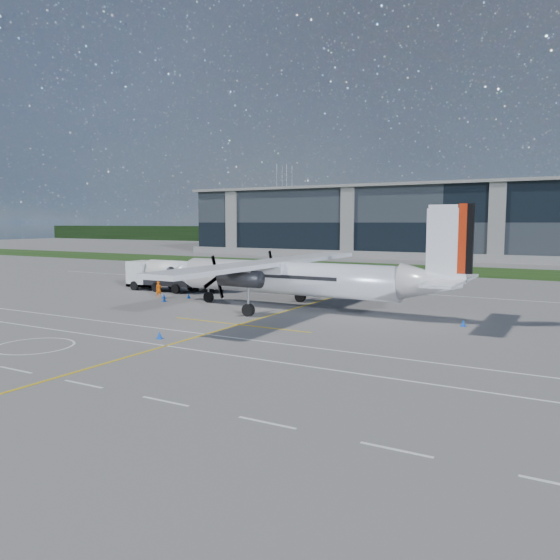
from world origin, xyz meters
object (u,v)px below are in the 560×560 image
baggage_tug (209,282)px  safety_cone_stbdwing (345,288)px  fuel_tanker_truck (159,275)px  safety_cone_portwing (160,335)px  safety_cone_tail (463,323)px  pylon_west (284,203)px  safety_cone_fwd (164,296)px  turboprop_aircraft (298,259)px  ground_crew_person (159,288)px  safety_cone_nose_stbd (189,296)px  safety_cone_nose_port (164,299)px

baggage_tug → safety_cone_stbdwing: (12.49, 8.40, -0.76)m
fuel_tanker_truck → safety_cone_stbdwing: 20.75m
safety_cone_portwing → safety_cone_tail: size_ratio=1.00×
pylon_west → safety_cone_fwd: size_ratio=60.00×
safety_cone_portwing → safety_cone_fwd: bearing=130.7°
turboprop_aircraft → safety_cone_fwd: size_ratio=59.19×
pylon_west → safety_cone_portwing: (81.26, -162.63, -14.75)m
pylon_west → safety_cone_portwing: size_ratio=60.00×
fuel_tanker_truck → safety_cone_fwd: size_ratio=18.18×
baggage_tug → safety_cone_fwd: (-0.55, -6.65, -0.76)m
ground_crew_person → safety_cone_stbdwing: bearing=-18.3°
fuel_tanker_truck → safety_cone_tail: bearing=-8.8°
turboprop_aircraft → baggage_tug: bearing=155.3°
baggage_tug → safety_cone_tail: (28.33, -7.14, -0.76)m
turboprop_aircraft → safety_cone_tail: size_ratio=59.19×
fuel_tanker_truck → safety_cone_fwd: bearing=-44.0°
turboprop_aircraft → ground_crew_person: size_ratio=16.00×
baggage_tug → safety_cone_stbdwing: bearing=33.9°
safety_cone_nose_stbd → safety_cone_stbdwing: same height
fuel_tanker_truck → safety_cone_stbdwing: (17.93, 10.34, -1.45)m
fuel_tanker_truck → safety_cone_stbdwing: bearing=30.0°
pylon_west → safety_cone_nose_port: 166.01m
pylon_west → safety_cone_nose_stbd: 163.59m
safety_cone_portwing → safety_cone_tail: 21.57m
safety_cone_fwd → safety_cone_portwing: same height
safety_cone_nose_port → safety_cone_tail: 27.38m
safety_cone_nose_port → pylon_west: bearing=115.1°
ground_crew_person → safety_cone_nose_stbd: 3.33m
baggage_tug → safety_cone_tail: bearing=-14.1°
safety_cone_tail → safety_cone_nose_stbd: bearing=176.2°
baggage_tug → safety_cone_fwd: baggage_tug is taller
fuel_tanker_truck → ground_crew_person: bearing=-48.1°
baggage_tug → safety_cone_nose_port: size_ratio=6.75×
pylon_west → turboprop_aircraft: (83.74, -148.05, -10.56)m
fuel_tanker_truck → baggage_tug: fuel_tanker_truck is taller
turboprop_aircraft → safety_cone_stbdwing: size_ratio=59.19×
ground_crew_person → safety_cone_stbdwing: (14.09, 14.61, -0.67)m
turboprop_aircraft → safety_cone_nose_port: turboprop_aircraft is taller
pylon_west → safety_cone_tail: 178.30m
safety_cone_nose_port → safety_cone_stbdwing: 20.31m
fuel_tanker_truck → safety_cone_tail: fuel_tanker_truck is taller
safety_cone_nose_stbd → safety_cone_fwd: bearing=-148.5°
turboprop_aircraft → safety_cone_fwd: turboprop_aircraft is taller
safety_cone_nose_stbd → safety_cone_tail: same height
pylon_west → safety_cone_portwing: pylon_west is taller
baggage_tug → safety_cone_nose_stbd: bearing=-74.0°
safety_cone_nose_port → safety_cone_portwing: bearing=-49.5°
baggage_tug → ground_crew_person: (-1.61, -6.21, -0.09)m
safety_cone_fwd → safety_cone_stbdwing: same height
safety_cone_nose_port → safety_cone_nose_stbd: bearing=79.2°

